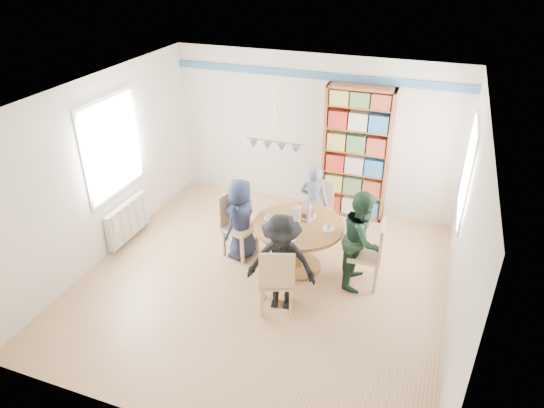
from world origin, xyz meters
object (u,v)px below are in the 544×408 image
at_px(radiator, 128,220).
at_px(chair_near, 277,278).
at_px(chair_far, 319,206).
at_px(person_left, 241,219).
at_px(person_far, 314,203).
at_px(chair_left, 236,221).
at_px(person_right, 362,239).
at_px(person_near, 281,263).
at_px(chair_right, 372,251).
at_px(dining_table, 298,235).
at_px(bookshelf, 356,155).

bearing_deg(radiator, chair_near, -16.56).
relative_size(radiator, chair_far, 1.08).
height_order(person_left, person_far, person_left).
relative_size(chair_left, person_right, 0.72).
distance_m(radiator, chair_far, 3.07).
xyz_separation_m(chair_far, chair_near, (0.01, -2.06, 0.04)).
height_order(chair_near, person_left, person_left).
height_order(chair_left, person_near, person_near).
xyz_separation_m(radiator, chair_right, (3.85, 0.17, 0.20)).
distance_m(chair_far, chair_near, 2.06).
xyz_separation_m(dining_table, chair_near, (0.04, -1.03, -0.01)).
distance_m(person_left, bookshelf, 2.32).
bearing_deg(person_right, chair_near, 138.96).
height_order(chair_right, person_right, person_right).
distance_m(person_left, person_near, 1.30).
bearing_deg(chair_near, radiator, 163.44).
distance_m(chair_left, person_near, 1.42).
bearing_deg(person_near, chair_right, 30.48).
distance_m(chair_near, bookshelf, 2.96).
bearing_deg(chair_near, person_far, 91.80).
bearing_deg(chair_left, chair_right, -1.98).
bearing_deg(chair_far, dining_table, -91.55).
relative_size(dining_table, chair_left, 1.27).
distance_m(chair_right, person_left, 1.96).
bearing_deg(person_near, chair_left, 128.12).
bearing_deg(chair_near, dining_table, 92.11).
bearing_deg(person_left, bookshelf, 155.72).
height_order(dining_table, bookshelf, bookshelf).
distance_m(chair_right, chair_near, 1.43).
bearing_deg(dining_table, person_left, 179.85).
distance_m(chair_far, person_near, 1.93).
xyz_separation_m(chair_left, chair_far, (1.03, 0.98, -0.05)).
bearing_deg(person_right, person_near, 134.99).
distance_m(chair_left, chair_near, 1.50).
height_order(chair_right, person_far, person_far).
height_order(chair_far, person_near, person_near).
distance_m(radiator, person_far, 2.98).
bearing_deg(chair_left, radiator, -172.40).
distance_m(radiator, dining_table, 2.80).
relative_size(person_left, person_far, 1.01).
height_order(dining_table, person_far, person_far).
distance_m(radiator, chair_left, 1.81).
bearing_deg(radiator, person_near, -13.92).
bearing_deg(person_far, bookshelf, -117.01).
bearing_deg(person_left, chair_left, -101.24).
height_order(dining_table, chair_far, chair_far).
bearing_deg(chair_left, dining_table, -2.74).
xyz_separation_m(radiator, person_far, (2.77, 1.07, 0.29)).
relative_size(dining_table, person_right, 0.91).
xyz_separation_m(chair_left, person_left, (0.11, -0.05, 0.08)).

